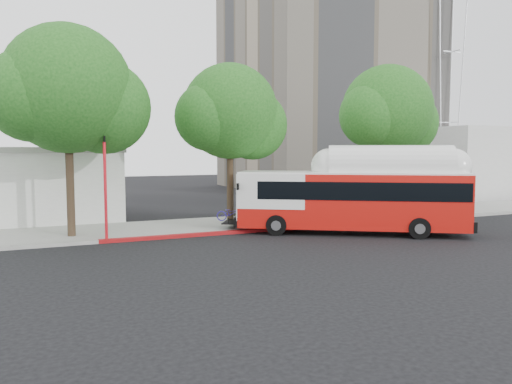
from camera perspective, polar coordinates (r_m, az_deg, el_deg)
ground at (r=21.77m, az=5.15°, el=-6.05°), size 120.00×120.00×0.00m
sidewalk at (r=27.55m, az=-1.36°, el=-3.57°), size 60.00×5.00×0.15m
curb_strip at (r=25.19m, az=0.88°, el=-4.37°), size 60.00×0.30×0.15m
red_curb_segment at (r=24.12m, az=-5.65°, el=-4.79°), size 10.00×0.32×0.16m
street_tree_left at (r=24.49m, az=-19.64°, el=10.42°), size 6.67×5.80×9.74m
street_tree_mid at (r=26.69m, az=-2.22°, el=8.71°), size 5.75×5.00×8.62m
street_tree_right at (r=31.60m, az=15.31°, el=8.57°), size 6.21×5.40×9.18m
apartment_tower at (r=56.28m, az=7.82°, el=18.69°), size 18.00×18.00×37.00m
horizon_block at (r=53.21m, az=25.71°, el=3.17°), size 20.00×12.00×6.00m
transit_bus at (r=24.83m, az=10.97°, el=-0.99°), size 11.02×7.93×3.47m
signal_pole at (r=23.09m, az=-16.84°, el=0.45°), size 0.13×0.45×4.72m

